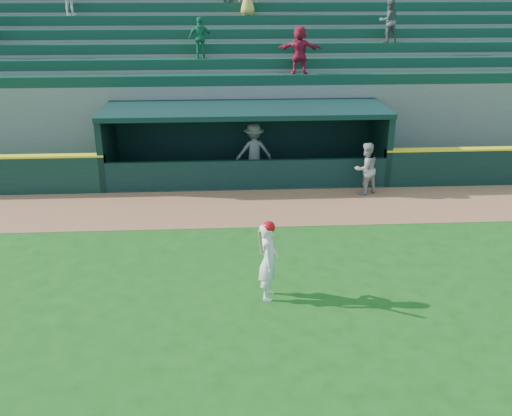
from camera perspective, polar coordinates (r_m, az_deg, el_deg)
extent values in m
plane|color=#164D13|center=(12.68, 0.43, -8.15)|extent=(120.00, 120.00, 0.00)
cube|color=#985E3C|center=(17.10, -0.65, 0.06)|extent=(40.00, 3.00, 0.01)
imported|color=#9C9C97|center=(18.29, 10.91, 3.89)|extent=(1.00, 0.91, 1.67)
imported|color=gray|center=(19.53, -0.23, 5.75)|extent=(1.30, 0.86, 1.88)
cube|color=slate|center=(19.72, -1.05, 3.10)|extent=(9.00, 2.60, 0.04)
cube|color=black|center=(19.75, -14.59, 5.86)|extent=(0.20, 2.60, 2.30)
cube|color=black|center=(20.10, 12.23, 6.33)|extent=(0.20, 2.60, 2.30)
cube|color=black|center=(20.64, -1.22, 7.23)|extent=(9.40, 0.20, 2.30)
cube|color=black|center=(19.10, -1.10, 9.82)|extent=(9.40, 2.80, 0.16)
cube|color=black|center=(18.41, -0.90, 3.30)|extent=(9.00, 0.16, 1.00)
cube|color=brown|center=(20.41, -1.15, 4.43)|extent=(8.40, 0.45, 0.10)
cube|color=slate|center=(21.08, -1.28, 8.39)|extent=(34.00, 0.85, 2.91)
cube|color=#0F3828|center=(20.64, -1.31, 12.73)|extent=(34.00, 0.60, 0.36)
cube|color=slate|center=(21.86, -1.38, 9.47)|extent=(34.00, 0.85, 3.36)
cube|color=#0F3828|center=(21.42, -1.41, 14.27)|extent=(34.00, 0.60, 0.36)
cube|color=slate|center=(22.64, -1.46, 10.48)|extent=(34.00, 0.85, 3.81)
cube|color=#0F3828|center=(22.21, -1.50, 15.71)|extent=(34.00, 0.60, 0.36)
cube|color=slate|center=(23.44, -1.54, 11.43)|extent=(34.00, 0.85, 4.26)
cube|color=#0F3828|center=(23.02, -1.59, 17.04)|extent=(34.00, 0.60, 0.36)
cube|color=slate|center=(24.23, -1.62, 12.31)|extent=(34.00, 0.85, 4.71)
cube|color=#0F3828|center=(23.83, -1.67, 18.29)|extent=(34.00, 0.60, 0.36)
cube|color=slate|center=(25.04, -1.69, 13.14)|extent=(34.00, 0.85, 5.16)
cube|color=#0F3828|center=(24.66, -1.75, 19.45)|extent=(34.00, 0.60, 0.36)
cube|color=slate|center=(25.85, -1.75, 13.91)|extent=(34.00, 0.85, 5.61)
cube|color=slate|center=(26.42, -1.79, 14.08)|extent=(34.50, 0.30, 5.61)
imported|color=maroon|center=(20.70, 4.38, 15.49)|extent=(1.56, 0.63, 1.64)
imported|color=#515151|center=(23.01, 13.11, 17.76)|extent=(0.86, 0.73, 1.53)
imported|color=#19714A|center=(21.34, -5.58, 16.58)|extent=(0.87, 0.42, 1.44)
imported|color=white|center=(12.02, 1.25, -5.35)|extent=(0.49, 0.67, 1.69)
sphere|color=#B90A0D|center=(11.69, 1.28, -1.96)|extent=(0.27, 0.27, 0.27)
cylinder|color=tan|center=(11.57, 0.47, -3.46)|extent=(0.17, 0.53, 0.76)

